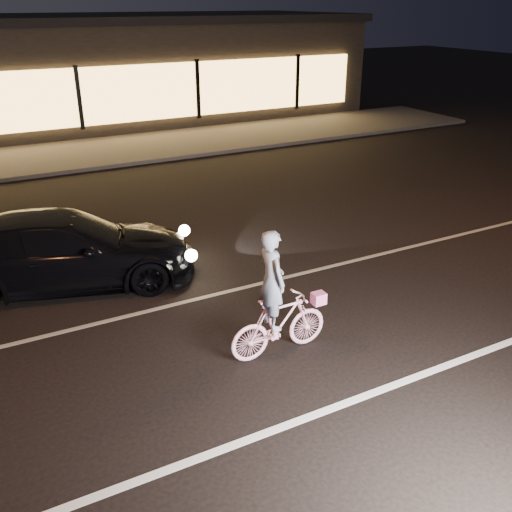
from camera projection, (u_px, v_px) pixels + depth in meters
ground at (306, 340)px, 8.71m from camera, size 90.00×90.00×0.00m
lane_stripe_near at (368, 395)px, 7.50m from camera, size 60.00×0.12×0.01m
lane_stripe_far at (247, 287)px, 10.31m from camera, size 60.00×0.10×0.01m
sidewalk at (97, 152)px, 19.14m from camera, size 30.00×4.00×0.12m
storefront at (55, 70)px, 23.07m from camera, size 25.40×8.42×4.20m
cyclist at (277, 312)px, 8.12m from camera, size 1.56×0.54×1.96m
sedan at (65, 250)px, 10.19m from camera, size 4.94×3.06×1.34m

